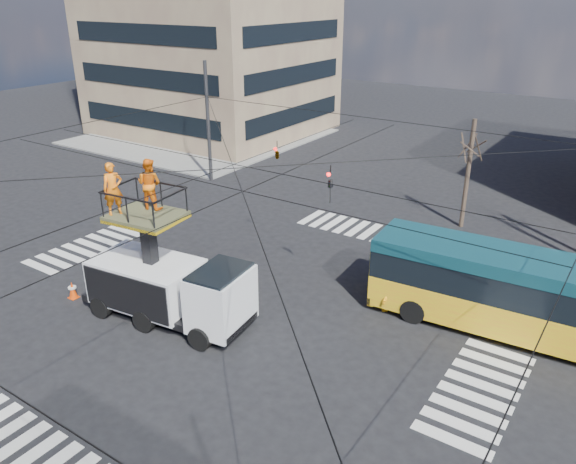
% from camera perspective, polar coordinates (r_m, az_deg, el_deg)
% --- Properties ---
extents(ground, '(120.00, 120.00, 0.00)m').
position_cam_1_polar(ground, '(23.78, -4.99, -7.27)').
color(ground, black).
rests_on(ground, ground).
extents(sidewalk_nw, '(18.00, 18.00, 0.12)m').
position_cam_1_polar(sidewalk_nw, '(51.56, -8.77, 9.58)').
color(sidewalk_nw, slate).
rests_on(sidewalk_nw, ground).
extents(crosswalks, '(22.40, 22.40, 0.02)m').
position_cam_1_polar(crosswalks, '(23.77, -4.99, -7.25)').
color(crosswalks, silver).
rests_on(crosswalks, ground).
extents(overhead_network, '(24.24, 24.24, 8.00)m').
position_cam_1_polar(overhead_network, '(22.25, -4.87, 2.77)').
color(overhead_network, '#2D2D30').
rests_on(overhead_network, ground).
extents(tree_a, '(2.00, 2.00, 6.00)m').
position_cam_1_polar(tree_a, '(31.26, 18.15, 8.40)').
color(tree_a, '#382B21').
rests_on(tree_a, ground).
extents(utility_truck, '(7.22, 3.29, 6.35)m').
position_cam_1_polar(utility_truck, '(22.15, -12.11, -4.04)').
color(utility_truck, black).
rests_on(utility_truck, ground).
extents(city_bus, '(12.77, 3.44, 3.20)m').
position_cam_1_polar(city_bus, '(22.59, 24.46, -6.22)').
color(city_bus, yellow).
rests_on(city_bus, ground).
extents(traffic_cone, '(0.36, 0.36, 0.77)m').
position_cam_1_polar(traffic_cone, '(25.64, -21.05, -5.50)').
color(traffic_cone, '#DD4009').
rests_on(traffic_cone, ground).
extents(worker_ground, '(0.91, 1.26, 1.99)m').
position_cam_1_polar(worker_ground, '(24.08, -15.21, -4.94)').
color(worker_ground, '#FF3310').
rests_on(worker_ground, ground).
extents(flagger, '(1.09, 1.37, 1.85)m').
position_cam_1_polar(flagger, '(23.14, 9.90, -5.84)').
color(flagger, '#FC9D0F').
rests_on(flagger, ground).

